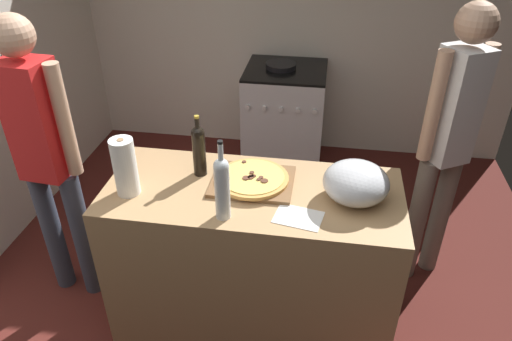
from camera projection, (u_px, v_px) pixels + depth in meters
name	position (u px, v px, depth m)	size (l,w,h in m)	color
ground_plane	(254.00, 242.00, 3.37)	(3.97, 3.49, 0.02)	#511E19
kitchen_wall_rear	(283.00, 2.00, 3.91)	(3.97, 0.10, 2.60)	silver
counter	(253.00, 260.00, 2.54)	(1.45, 0.63, 0.92)	tan
cutting_board	(252.00, 182.00, 2.34)	(0.40, 0.32, 0.02)	brown
pizza	(252.00, 178.00, 2.32)	(0.36, 0.36, 0.03)	tan
mixing_bowl	(356.00, 183.00, 2.18)	(0.31, 0.31, 0.19)	#B2B2B7
paper_towel_roll	(125.00, 167.00, 2.20)	(0.11, 0.11, 0.29)	white
wine_bottle_green	(199.00, 149.00, 2.34)	(0.07, 0.07, 0.33)	black
wine_bottle_amber	(222.00, 186.00, 2.03)	(0.07, 0.07, 0.39)	silver
recipe_sheet	(298.00, 217.00, 2.11)	(0.21, 0.15, 0.00)	white
stove	(284.00, 118.00, 4.03)	(0.65, 0.64, 0.92)	#B7B7BC
person_in_stripes	(44.00, 150.00, 2.48)	(0.40, 0.22, 1.69)	#383D4C
person_in_red	(448.00, 137.00, 2.60)	(0.33, 0.27, 1.71)	slate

